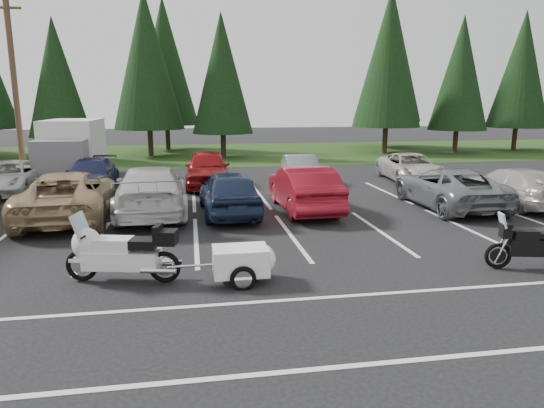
{
  "coord_description": "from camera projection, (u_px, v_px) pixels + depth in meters",
  "views": [
    {
      "loc": [
        -2.27,
        -12.12,
        3.77
      ],
      "look_at": [
        -0.31,
        -0.5,
        1.28
      ],
      "focal_mm": 32.0,
      "sensor_mm": 36.0,
      "label": 1
    }
  ],
  "objects": [
    {
      "name": "stall_markings",
      "position": [
        268.0,
        228.0,
        14.77
      ],
      "size": [
        32.0,
        16.0,
        0.01
      ],
      "primitive_type": "cube",
      "color": "silver",
      "rests_on": "ground"
    },
    {
      "name": "conifer_6",
      "position": [
        389.0,
        60.0,
        34.72
      ],
      "size": [
        4.93,
        4.93,
        11.48
      ],
      "color": "#332316",
      "rests_on": "ground"
    },
    {
      "name": "adventure_motorcycle",
      "position": [
        531.0,
        241.0,
        11.0
      ],
      "size": [
        2.32,
        1.25,
        1.34
      ],
      "primitive_type": null,
      "rotation": [
        0.0,
        0.0,
        -0.23
      ],
      "color": "black",
      "rests_on": "ground"
    },
    {
      "name": "car_far_4",
      "position": [
        411.0,
        167.0,
        23.35
      ],
      "size": [
        2.6,
        4.95,
        1.33
      ],
      "primitive_type": "imported",
      "rotation": [
        0.0,
        0.0,
        -0.08
      ],
      "color": "#BCB5AC",
      "rests_on": "ground"
    },
    {
      "name": "car_far_1",
      "position": [
        91.0,
        175.0,
        20.82
      ],
      "size": [
        1.98,
        4.7,
        1.36
      ],
      "primitive_type": "imported",
      "rotation": [
        0.0,
        0.0,
        0.02
      ],
      "color": "#191D3E",
      "rests_on": "ground"
    },
    {
      "name": "car_far_3",
      "position": [
        301.0,
        170.0,
        22.34
      ],
      "size": [
        1.68,
        4.13,
        1.33
      ],
      "primitive_type": "imported",
      "rotation": [
        0.0,
        0.0,
        -0.07
      ],
      "color": "slate",
      "rests_on": "ground"
    },
    {
      "name": "car_far_0",
      "position": [
        9.0,
        177.0,
        20.3
      ],
      "size": [
        2.21,
        4.8,
        1.33
      ],
      "primitive_type": "imported",
      "rotation": [
        0.0,
        0.0,
        0.0
      ],
      "color": "silver",
      "rests_on": "ground"
    },
    {
      "name": "ground",
      "position": [
        280.0,
        247.0,
        12.84
      ],
      "size": [
        120.0,
        120.0,
        0.0
      ],
      "primitive_type": "plane",
      "color": "black",
      "rests_on": "ground"
    },
    {
      "name": "conifer_7",
      "position": [
        461.0,
        73.0,
        35.52
      ],
      "size": [
        4.27,
        4.27,
        9.94
      ],
      "color": "#332316",
      "rests_on": "ground"
    },
    {
      "name": "car_far_2",
      "position": [
        208.0,
        168.0,
        21.84
      ],
      "size": [
        2.06,
        4.87,
        1.64
      ],
      "primitive_type": "imported",
      "rotation": [
        0.0,
        0.0,
        -0.03
      ],
      "color": "maroon",
      "rests_on": "ground"
    },
    {
      "name": "utility_pole",
      "position": [
        14.0,
        81.0,
        21.82
      ],
      "size": [
        1.6,
        0.26,
        9.0
      ],
      "color": "#473321",
      "rests_on": "ground"
    },
    {
      "name": "touring_motorcycle",
      "position": [
        122.0,
        248.0,
        10.2
      ],
      "size": [
        2.86,
        1.42,
        1.52
      ],
      "primitive_type": null,
      "rotation": [
        0.0,
        0.0,
        -0.22
      ],
      "color": "silver",
      "rests_on": "ground"
    },
    {
      "name": "conifer_3",
      "position": [
        56.0,
        78.0,
        30.69
      ],
      "size": [
        3.87,
        3.87,
        9.02
      ],
      "color": "#332316",
      "rests_on": "ground"
    },
    {
      "name": "car_near_6",
      "position": [
        448.0,
        187.0,
        17.56
      ],
      "size": [
        2.49,
        5.28,
        1.46
      ],
      "primitive_type": "imported",
      "rotation": [
        0.0,
        0.0,
        3.13
      ],
      "color": "slate",
      "rests_on": "ground"
    },
    {
      "name": "car_near_3",
      "position": [
        151.0,
        191.0,
        16.37
      ],
      "size": [
        2.58,
        5.8,
        1.65
      ],
      "primitive_type": "imported",
      "rotation": [
        0.0,
        0.0,
        3.19
      ],
      "color": "silver",
      "rests_on": "ground"
    },
    {
      "name": "conifer_8",
      "position": [
        521.0,
        70.0,
        37.11
      ],
      "size": [
        4.53,
        4.53,
        10.56
      ],
      "color": "#332316",
      "rests_on": "ground"
    },
    {
      "name": "conifer_back_b",
      "position": [
        165.0,
        62.0,
        37.32
      ],
      "size": [
        4.97,
        4.97,
        11.58
      ],
      "color": "#332316",
      "rests_on": "ground"
    },
    {
      "name": "cargo_trailer",
      "position": [
        241.0,
        264.0,
        10.27
      ],
      "size": [
        1.69,
        0.96,
        0.78
      ],
      "primitive_type": null,
      "rotation": [
        0.0,
        0.0,
        0.01
      ],
      "color": "white",
      "rests_on": "ground"
    },
    {
      "name": "car_near_4",
      "position": [
        229.0,
        192.0,
        16.38
      ],
      "size": [
        2.01,
        4.61,
        1.55
      ],
      "primitive_type": "imported",
      "rotation": [
        0.0,
        0.0,
        3.18
      ],
      "color": "#1A2541",
      "rests_on": "ground"
    },
    {
      "name": "lake_water",
      "position": [
        236.0,
        130.0,
        66.55
      ],
      "size": [
        70.0,
        50.0,
        0.02
      ],
      "primitive_type": "cube",
      "color": "gray",
      "rests_on": "ground"
    },
    {
      "name": "box_truck",
      "position": [
        70.0,
        151.0,
        23.3
      ],
      "size": [
        2.4,
        5.6,
        2.9
      ],
      "primitive_type": null,
      "color": "silver",
      "rests_on": "ground"
    },
    {
      "name": "conifer_back_c",
      "position": [
        389.0,
        55.0,
        39.42
      ],
      "size": [
        5.5,
        5.5,
        12.81
      ],
      "color": "#332316",
      "rests_on": "ground"
    },
    {
      "name": "conifer_5",
      "position": [
        222.0,
        73.0,
        32.51
      ],
      "size": [
        4.14,
        4.14,
        9.63
      ],
      "color": "#332316",
      "rests_on": "ground"
    },
    {
      "name": "car_near_5",
      "position": [
        304.0,
        188.0,
        16.99
      ],
      "size": [
        1.79,
        4.85,
        1.59
      ],
      "primitive_type": "imported",
      "rotation": [
        0.0,
        0.0,
        3.16
      ],
      "color": "maroon",
      "rests_on": "ground"
    },
    {
      "name": "car_near_7",
      "position": [
        512.0,
        187.0,
        17.93
      ],
      "size": [
        2.22,
        4.88,
        1.39
      ],
      "primitive_type": "imported",
      "rotation": [
        0.0,
        0.0,
        3.2
      ],
      "color": "#ACA79E",
      "rests_on": "ground"
    },
    {
      "name": "car_near_2",
      "position": [
        68.0,
        195.0,
        15.75
      ],
      "size": [
        2.96,
        5.82,
        1.58
      ],
      "primitive_type": "imported",
      "rotation": [
        0.0,
        0.0,
        3.2
      ],
      "color": "tan",
      "rests_on": "ground"
    },
    {
      "name": "grass_strip",
      "position": [
        221.0,
        153.0,
        35.99
      ],
      "size": [
        80.0,
        16.0,
        0.01
      ],
      "primitive_type": "cube",
      "color": "#1B3611",
      "rests_on": "ground"
    },
    {
      "name": "conifer_4",
      "position": [
        146.0,
        60.0,
        32.77
      ],
      "size": [
        4.8,
        4.8,
        11.17
      ],
      "color": "#332316",
      "rests_on": "ground"
    }
  ]
}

